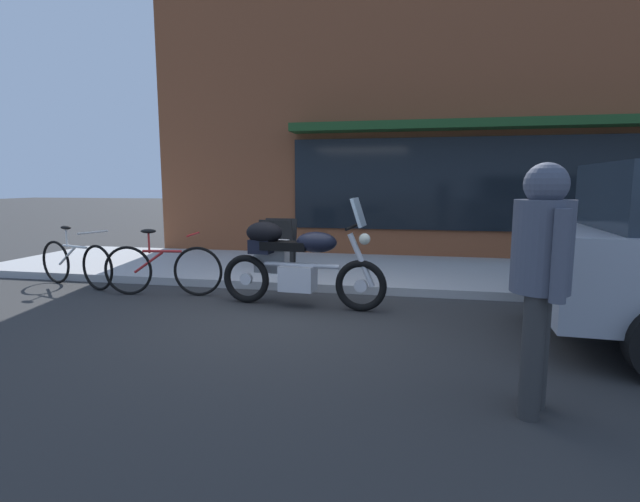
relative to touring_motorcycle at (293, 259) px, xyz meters
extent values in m
plane|color=#2D2D2D|center=(0.00, -0.42, -0.60)|extent=(80.00, 80.00, 0.00)
torus|color=black|center=(0.89, -0.11, -0.28)|extent=(0.65, 0.14, 0.64)
cylinder|color=silver|center=(0.89, -0.11, -0.28)|extent=(0.16, 0.07, 0.16)
torus|color=black|center=(-0.64, 0.02, -0.28)|extent=(0.65, 0.14, 0.64)
cylinder|color=silver|center=(-0.64, 0.02, -0.28)|extent=(0.16, 0.07, 0.16)
cube|color=silver|center=(0.08, -0.04, -0.23)|extent=(0.46, 0.33, 0.32)
cylinder|color=silver|center=(0.13, -0.04, -0.06)|extent=(1.00, 0.14, 0.06)
ellipsoid|color=black|center=(0.33, -0.06, 0.24)|extent=(0.54, 0.32, 0.26)
cube|color=black|center=(-0.09, -0.03, 0.18)|extent=(0.62, 0.29, 0.11)
cube|color=black|center=(-0.42, 0.00, 0.16)|extent=(0.30, 0.24, 0.18)
cylinder|color=silver|center=(0.89, -0.11, 0.04)|extent=(0.35, 0.10, 0.67)
cylinder|color=black|center=(0.77, -0.10, 0.44)|extent=(0.09, 0.62, 0.04)
cube|color=silver|center=(0.85, -0.10, 0.62)|extent=(0.17, 0.33, 0.35)
sphere|color=#EAEACC|center=(0.93, -0.11, 0.30)|extent=(0.14, 0.14, 0.14)
cube|color=#B0B0B0|center=(-0.35, 0.24, 0.00)|extent=(0.45, 0.23, 0.44)
cube|color=black|center=(-0.35, 0.35, 0.00)|extent=(0.37, 0.05, 0.03)
ellipsoid|color=black|center=(-0.37, 0.00, 0.34)|extent=(0.50, 0.36, 0.28)
torus|color=black|center=(-1.44, 0.25, -0.26)|extent=(0.70, 0.14, 0.70)
torus|color=black|center=(-2.43, 0.11, -0.26)|extent=(0.70, 0.14, 0.70)
cylinder|color=#B22323|center=(-1.93, 0.18, 0.02)|extent=(0.55, 0.11, 0.04)
cylinder|color=#B22323|center=(-2.13, 0.15, -0.14)|extent=(0.43, 0.09, 0.32)
cylinder|color=#B22323|center=(-2.11, 0.16, 0.14)|extent=(0.03, 0.03, 0.30)
ellipsoid|color=black|center=(-2.11, 0.16, 0.30)|extent=(0.23, 0.13, 0.06)
cylinder|color=#B22323|center=(-1.49, 0.24, 0.26)|extent=(0.09, 0.48, 0.03)
cylinder|color=black|center=(3.61, 0.08, -0.27)|extent=(0.67, 0.26, 0.66)
cylinder|color=#303030|center=(2.39, -2.38, -0.18)|extent=(0.14, 0.14, 0.85)
cylinder|color=#303030|center=(2.31, -2.56, -0.18)|extent=(0.14, 0.14, 0.85)
cylinder|color=#474C5B|center=(2.35, -2.47, 0.55)|extent=(0.46, 0.46, 0.61)
sphere|color=#474C5B|center=(2.35, -2.47, 0.96)|extent=(0.28, 0.28, 0.28)
sphere|color=tan|center=(2.41, -2.46, 0.96)|extent=(0.17, 0.17, 0.17)
cylinder|color=#474C5B|center=(2.30, -2.25, 0.52)|extent=(0.10, 0.10, 0.58)
cylinder|color=#474C5B|center=(2.41, -2.70, 0.52)|extent=(0.10, 0.10, 0.58)
cube|color=black|center=(-0.71, 1.67, -0.05)|extent=(0.55, 0.18, 0.86)
cube|color=black|center=(-0.71, 1.89, -0.05)|extent=(0.55, 0.18, 0.86)
torus|color=black|center=(-3.04, 0.27, -0.27)|extent=(0.66, 0.24, 0.68)
torus|color=black|center=(-4.01, 0.58, -0.27)|extent=(0.66, 0.24, 0.68)
cylinder|color=silver|center=(-3.52, 0.43, 0.01)|extent=(0.54, 0.20, 0.04)
cylinder|color=silver|center=(-3.72, 0.49, -0.15)|extent=(0.43, 0.17, 0.32)
cylinder|color=silver|center=(-3.70, 0.48, 0.13)|extent=(0.03, 0.03, 0.30)
ellipsoid|color=black|center=(-3.70, 0.48, 0.29)|extent=(0.24, 0.16, 0.06)
cylinder|color=silver|center=(-3.09, 0.29, 0.25)|extent=(0.17, 0.47, 0.03)
camera|label=1|loc=(1.54, -5.79, 0.97)|focal=26.59mm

